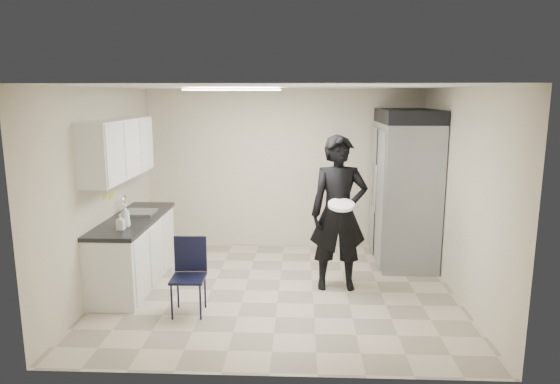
{
  "coord_description": "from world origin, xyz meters",
  "views": [
    {
      "loc": [
        0.27,
        -6.11,
        2.51
      ],
      "look_at": [
        0.01,
        0.2,
        1.27
      ],
      "focal_mm": 32.0,
      "sensor_mm": 36.0,
      "label": 1
    }
  ],
  "objects_px": {
    "commercial_fridge": "(405,194)",
    "folding_chair": "(188,279)",
    "man_tuxedo": "(339,213)",
    "lower_counter": "(134,252)"
  },
  "relations": [
    {
      "from": "commercial_fridge",
      "to": "folding_chair",
      "type": "height_order",
      "value": "commercial_fridge"
    },
    {
      "from": "commercial_fridge",
      "to": "folding_chair",
      "type": "distance_m",
      "value": 3.53
    },
    {
      "from": "lower_counter",
      "to": "folding_chair",
      "type": "xyz_separation_m",
      "value": [
        0.94,
        -0.92,
        -0.0
      ]
    },
    {
      "from": "folding_chair",
      "to": "man_tuxedo",
      "type": "distance_m",
      "value": 2.07
    },
    {
      "from": "commercial_fridge",
      "to": "man_tuxedo",
      "type": "height_order",
      "value": "commercial_fridge"
    },
    {
      "from": "folding_chair",
      "to": "man_tuxedo",
      "type": "height_order",
      "value": "man_tuxedo"
    },
    {
      "from": "folding_chair",
      "to": "man_tuxedo",
      "type": "relative_size",
      "value": 0.43
    },
    {
      "from": "commercial_fridge",
      "to": "folding_chair",
      "type": "bearing_deg",
      "value": -144.92
    },
    {
      "from": "lower_counter",
      "to": "folding_chair",
      "type": "height_order",
      "value": "lower_counter"
    },
    {
      "from": "folding_chair",
      "to": "man_tuxedo",
      "type": "bearing_deg",
      "value": 24.85
    }
  ]
}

